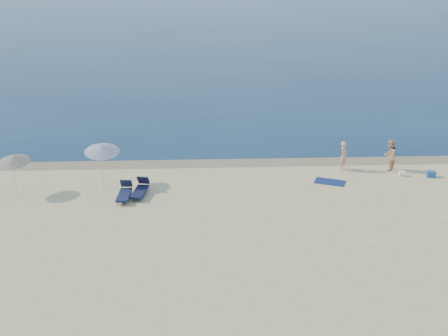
% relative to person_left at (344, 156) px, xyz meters
% --- Properties ---
extents(sea, '(240.00, 160.00, 0.01)m').
position_rel_person_left_xyz_m(sea, '(-3.78, 82.01, -0.85)').
color(sea, '#0B2645').
rests_on(sea, ground).
extents(wet_sand_strip, '(240.00, 1.60, 0.00)m').
position_rel_person_left_xyz_m(wet_sand_strip, '(-3.78, 1.41, -0.85)').
color(wet_sand_strip, '#847254').
rests_on(wet_sand_strip, ground).
extents(person_left, '(0.69, 0.74, 1.70)m').
position_rel_person_left_xyz_m(person_left, '(0.00, 0.00, 0.00)').
color(person_left, tan).
rests_on(person_left, ground).
extents(person_right, '(1.05, 1.11, 1.80)m').
position_rel_person_left_xyz_m(person_right, '(2.60, -0.15, 0.05)').
color(person_right, tan).
rests_on(person_right, ground).
extents(beach_towel, '(1.84, 1.44, 0.03)m').
position_rel_person_left_xyz_m(beach_towel, '(-1.13, -1.79, -0.84)').
color(beach_towel, '#101E50').
rests_on(beach_towel, ground).
extents(white_bag, '(0.34, 0.30, 0.27)m').
position_rel_person_left_xyz_m(white_bag, '(3.08, -1.09, -0.72)').
color(white_bag, white).
rests_on(white_bag, ground).
extents(blue_cooler, '(0.50, 0.38, 0.33)m').
position_rel_person_left_xyz_m(blue_cooler, '(4.64, -1.27, -0.68)').
color(blue_cooler, '#1C4E9A').
rests_on(blue_cooler, ground).
extents(umbrella_near, '(2.27, 2.29, 2.43)m').
position_rel_person_left_xyz_m(umbrella_near, '(-13.29, -1.68, 1.21)').
color(umbrella_near, silver).
rests_on(umbrella_near, ground).
extents(umbrella_far, '(1.64, 1.67, 2.20)m').
position_rel_person_left_xyz_m(umbrella_far, '(-17.61, -2.55, 1.04)').
color(umbrella_far, silver).
rests_on(umbrella_far, ground).
extents(lounger_left, '(0.67, 1.83, 0.80)m').
position_rel_person_left_xyz_m(lounger_left, '(-12.02, -3.41, -0.56)').
color(lounger_left, '#161E3D').
rests_on(lounger_left, ground).
extents(lounger_right, '(0.88, 1.89, 0.80)m').
position_rel_person_left_xyz_m(lounger_right, '(-11.25, -3.04, -0.56)').
color(lounger_right, '#131735').
rests_on(lounger_right, ground).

